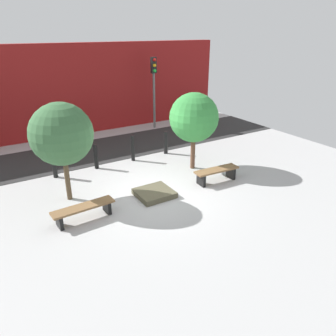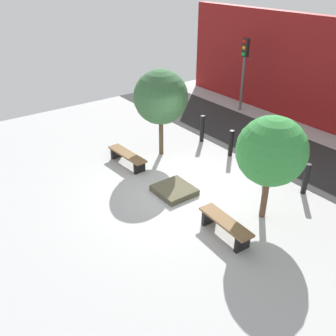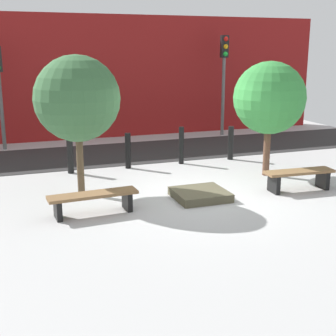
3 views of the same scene
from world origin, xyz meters
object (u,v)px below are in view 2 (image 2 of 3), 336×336
object	(u,v)px
bench_right	(225,225)
bollard_far_left	(202,129)
tree_behind_left_bench	(161,97)
bollard_right	(306,179)
bench_left	(127,157)
bollard_center	(265,158)
traffic_light_west	(244,61)
planter_bed	(174,190)
bollard_left	(231,143)
tree_behind_right_bench	(271,151)

from	to	relation	value
bench_right	bollard_far_left	distance (m)	5.68
tree_behind_left_bench	bollard_right	bearing A→B (deg)	22.01
bench_left	bollard_center	distance (m)	4.52
bench_right	bollard_center	world-z (taller)	bollard_center
traffic_light_west	bench_left	bearing A→B (deg)	-77.77
bench_left	planter_bed	size ratio (longest dim) A/B	1.59
bench_right	bollard_left	world-z (taller)	bollard_left
bench_right	tree_behind_left_bench	distance (m)	5.20
planter_bed	bollard_left	xyz separation A→B (m)	(-0.77, 3.08, 0.39)
bollard_far_left	bollard_center	bearing A→B (deg)	0.00
bench_left	traffic_light_west	xyz separation A→B (m)	(-1.51, 6.97, 1.93)
bench_left	bench_right	xyz separation A→B (m)	(4.68, -0.00, 0.02)
bench_right	bollard_right	bearing A→B (deg)	94.17
bench_right	bollard_right	xyz separation A→B (m)	(-0.04, 3.28, 0.15)
tree_behind_left_bench	bollard_left	distance (m)	2.93
bench_left	traffic_light_west	bearing A→B (deg)	98.81
bollard_far_left	bollard_right	bearing A→B (deg)	0.00
bench_right	tree_behind_right_bench	world-z (taller)	tree_behind_right_bench
bench_right	bollard_right	size ratio (longest dim) A/B	1.69
bench_left	tree_behind_right_bench	bearing A→B (deg)	13.29
bollard_right	tree_behind_left_bench	bearing A→B (deg)	-157.99
bench_right	traffic_light_west	size ratio (longest dim) A/B	0.51
bollard_right	bench_left	bearing A→B (deg)	-144.73
bollard_far_left	bollard_center	xyz separation A→B (m)	(3.06, 0.00, 0.00)
bollard_left	bollard_right	world-z (taller)	bollard_right
tree_behind_left_bench	bollard_right	world-z (taller)	tree_behind_left_bench
bollard_far_left	traffic_light_west	size ratio (longest dim) A/B	0.32
bollard_center	tree_behind_right_bench	bearing A→B (deg)	-49.98
bench_right	planter_bed	xyz separation A→B (m)	(-2.34, 0.20, -0.24)
bench_left	tree_behind_left_bench	size ratio (longest dim) A/B	0.58
tree_behind_right_bench	bollard_left	world-z (taller)	tree_behind_right_bench
bench_left	bollard_far_left	size ratio (longest dim) A/B	1.70
bench_left	traffic_light_west	world-z (taller)	traffic_light_west
bollard_left	traffic_light_west	world-z (taller)	traffic_light_west
traffic_light_west	bollard_left	bearing A→B (deg)	-50.09
tree_behind_right_bench	bollard_far_left	bearing A→B (deg)	157.99
bollard_left	bollard_center	world-z (taller)	bollard_center
bench_left	traffic_light_west	distance (m)	7.39
bench_right	tree_behind_right_bench	bearing A→B (deg)	93.42
planter_bed	bollard_right	size ratio (longest dim) A/B	1.14
tree_behind_right_bench	planter_bed	bearing A→B (deg)	-152.76
bench_left	bollard_right	size ratio (longest dim) A/B	1.81
bollard_far_left	bollard_center	distance (m)	3.06
tree_behind_left_bench	bollard_right	size ratio (longest dim) A/B	3.12
traffic_light_west	planter_bed	bearing A→B (deg)	-60.36
planter_bed	tree_behind_left_bench	size ratio (longest dim) A/B	0.37
bench_right	planter_bed	world-z (taller)	bench_right
planter_bed	bollard_center	size ratio (longest dim) A/B	1.06
bench_left	bollard_right	xyz separation A→B (m)	(4.64, 3.28, 0.18)
tree_behind_right_bench	bollard_right	xyz separation A→B (m)	(-0.04, 1.88, -1.46)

